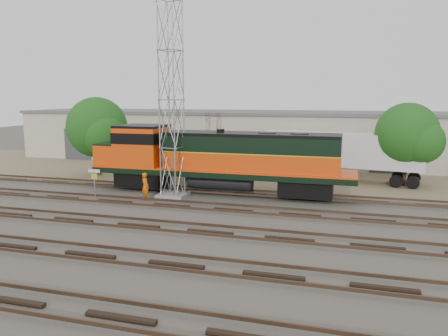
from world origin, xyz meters
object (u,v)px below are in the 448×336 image
(worker, at_px, (145,187))
(semi_trailer, at_px, (345,151))
(locomotive, at_px, (216,158))
(signal_tower, at_px, (171,104))

(worker, distance_m, semi_trailer, 16.59)
(locomotive, bearing_deg, worker, -139.24)
(worker, bearing_deg, locomotive, -102.66)
(locomotive, distance_m, semi_trailer, 11.38)
(locomotive, bearing_deg, signal_tower, -146.15)
(signal_tower, xyz_separation_m, semi_trailer, (11.27, 9.11, -3.91))
(locomotive, xyz_separation_m, semi_trailer, (8.68, 7.36, -0.10))
(signal_tower, bearing_deg, semi_trailer, 38.93)
(locomotive, relative_size, signal_tower, 1.43)
(locomotive, distance_m, signal_tower, 4.94)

